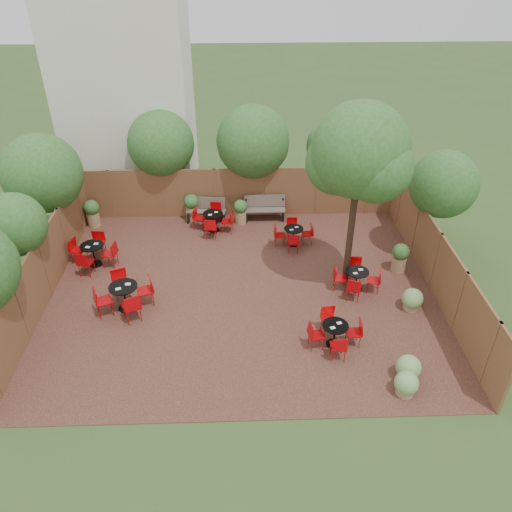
{
  "coord_description": "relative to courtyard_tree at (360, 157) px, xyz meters",
  "views": [
    {
      "loc": [
        -0.0,
        -12.66,
        9.72
      ],
      "look_at": [
        0.44,
        0.5,
        1.0
      ],
      "focal_mm": 35.24,
      "sensor_mm": 36.0,
      "label": 1
    }
  ],
  "objects": [
    {
      "name": "bistro_tables",
      "position": [
        -4.18,
        0.33,
        -3.86
      ],
      "size": [
        10.14,
        7.81,
        0.95
      ],
      "color": "black",
      "rests_on": "courtyard_paving"
    },
    {
      "name": "ground",
      "position": [
        -3.33,
        -0.41,
        -4.31
      ],
      "size": [
        80.0,
        80.0,
        0.0
      ],
      "primitive_type": "plane",
      "color": "#354F23",
      "rests_on": "ground"
    },
    {
      "name": "neighbour_building",
      "position": [
        -7.83,
        7.59,
        -0.31
      ],
      "size": [
        5.0,
        4.0,
        8.0
      ],
      "primitive_type": "cube",
      "color": "silver",
      "rests_on": "ground"
    },
    {
      "name": "fence_right",
      "position": [
        2.67,
        -0.41,
        -3.31
      ],
      "size": [
        0.08,
        10.0,
        2.0
      ],
      "primitive_type": "cube",
      "color": "brown",
      "rests_on": "ground"
    },
    {
      "name": "overhang_foliage",
      "position": [
        -5.55,
        2.61,
        -1.57
      ],
      "size": [
        15.66,
        10.74,
        2.78
      ],
      "color": "#27581C",
      "rests_on": "ground"
    },
    {
      "name": "park_bench_right",
      "position": [
        -2.4,
        4.22,
        -3.79
      ],
      "size": [
        1.58,
        0.51,
        0.97
      ],
      "rotation": [
        0.0,
        0.0,
        -0.0
      ],
      "color": "brown",
      "rests_on": "courtyard_paving"
    },
    {
      "name": "fence_left",
      "position": [
        -9.33,
        -0.41,
        -3.31
      ],
      "size": [
        0.08,
        10.0,
        2.0
      ],
      "primitive_type": "cube",
      "color": "brown",
      "rests_on": "ground"
    },
    {
      "name": "courtyard_tree",
      "position": [
        0.0,
        0.0,
        0.0
      ],
      "size": [
        2.86,
        2.77,
        5.85
      ],
      "rotation": [
        0.0,
        0.0,
        0.06
      ],
      "color": "black",
      "rests_on": "courtyard_paving"
    },
    {
      "name": "courtyard_paving",
      "position": [
        -3.33,
        -0.41,
        -4.3
      ],
      "size": [
        12.0,
        10.0,
        0.02
      ],
      "primitive_type": "cube",
      "color": "#3E1C19",
      "rests_on": "ground"
    },
    {
      "name": "fence_back",
      "position": [
        -3.33,
        4.59,
        -3.31
      ],
      "size": [
        12.0,
        0.08,
        2.0
      ],
      "primitive_type": "cube",
      "color": "brown",
      "rests_on": "ground"
    },
    {
      "name": "low_shrubs",
      "position": [
        1.08,
        -3.4,
        -3.97
      ],
      "size": [
        1.72,
        3.87,
        0.69
      ],
      "color": "#94734A",
      "rests_on": "courtyard_paving"
    },
    {
      "name": "planters",
      "position": [
        -4.16,
        3.22,
        -3.73
      ],
      "size": [
        11.43,
        4.32,
        1.06
      ],
      "color": "#94734A",
      "rests_on": "courtyard_paving"
    },
    {
      "name": "park_bench_left",
      "position": [
        -4.68,
        4.22,
        -3.82
      ],
      "size": [
        1.54,
        0.68,
        0.92
      ],
      "rotation": [
        0.0,
        0.0,
        -0.14
      ],
      "color": "brown",
      "rests_on": "courtyard_paving"
    }
  ]
}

